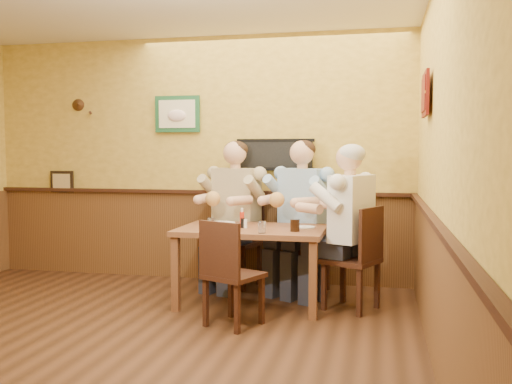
# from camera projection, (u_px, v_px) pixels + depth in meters

# --- Properties ---
(room) EXTENTS (5.02, 5.03, 2.81)m
(room) POSITION_uv_depth(u_px,v_px,m) (114.00, 125.00, 4.31)
(room) COLOR #311B0E
(room) RESTS_ON ground
(dining_table) EXTENTS (1.40, 0.90, 0.75)m
(dining_table) POSITION_uv_depth(u_px,v_px,m) (252.00, 237.00, 5.51)
(dining_table) COLOR brown
(dining_table) RESTS_ON ground
(chair_back_left) EXTENTS (0.57, 0.57, 1.01)m
(chair_back_left) POSITION_uv_depth(u_px,v_px,m) (236.00, 241.00, 6.27)
(chair_back_left) COLOR #381D12
(chair_back_left) RESTS_ON ground
(chair_back_right) EXTENTS (0.62, 0.62, 1.01)m
(chair_back_right) POSITION_uv_depth(u_px,v_px,m) (303.00, 244.00, 6.06)
(chair_back_right) COLOR #381D12
(chair_back_right) RESTS_ON ground
(chair_right_end) EXTENTS (0.60, 0.60, 0.98)m
(chair_right_end) POSITION_uv_depth(u_px,v_px,m) (351.00, 258.00, 5.34)
(chair_right_end) COLOR #381D12
(chair_right_end) RESTS_ON ground
(chair_near_side) EXTENTS (0.55, 0.55, 0.91)m
(chair_near_side) POSITION_uv_depth(u_px,v_px,m) (234.00, 273.00, 4.85)
(chair_near_side) COLOR #381D12
(chair_near_side) RESTS_ON ground
(diner_tan_shirt) EXTENTS (0.81, 0.81, 1.44)m
(diner_tan_shirt) POSITION_uv_depth(u_px,v_px,m) (236.00, 222.00, 6.26)
(diner_tan_shirt) COLOR tan
(diner_tan_shirt) RESTS_ON ground
(diner_blue_polo) EXTENTS (0.88, 0.88, 1.44)m
(diner_blue_polo) POSITION_uv_depth(u_px,v_px,m) (303.00, 224.00, 6.05)
(diner_blue_polo) COLOR #8AADCF
(diner_blue_polo) RESTS_ON ground
(diner_white_elder) EXTENTS (0.85, 0.85, 1.39)m
(diner_white_elder) POSITION_uv_depth(u_px,v_px,m) (351.00, 236.00, 5.33)
(diner_white_elder) COLOR white
(diner_white_elder) RESTS_ON ground
(water_glass_left) EXTENTS (0.09, 0.09, 0.11)m
(water_glass_left) POSITION_uv_depth(u_px,v_px,m) (211.00, 223.00, 5.39)
(water_glass_left) COLOR white
(water_glass_left) RESTS_ON dining_table
(water_glass_mid) EXTENTS (0.09, 0.09, 0.11)m
(water_glass_mid) POSITION_uv_depth(u_px,v_px,m) (262.00, 227.00, 5.13)
(water_glass_mid) COLOR white
(water_glass_mid) RESTS_ON dining_table
(cola_tumbler) EXTENTS (0.11, 0.11, 0.11)m
(cola_tumbler) POSITION_uv_depth(u_px,v_px,m) (295.00, 225.00, 5.24)
(cola_tumbler) COLOR black
(cola_tumbler) RESTS_ON dining_table
(hot_sauce_bottle) EXTENTS (0.05, 0.05, 0.17)m
(hot_sauce_bottle) POSITION_uv_depth(u_px,v_px,m) (242.00, 219.00, 5.49)
(hot_sauce_bottle) COLOR red
(hot_sauce_bottle) RESTS_ON dining_table
(salt_shaker) EXTENTS (0.05, 0.05, 0.09)m
(salt_shaker) POSITION_uv_depth(u_px,v_px,m) (245.00, 224.00, 5.48)
(salt_shaker) COLOR white
(salt_shaker) RESTS_ON dining_table
(pepper_shaker) EXTENTS (0.04, 0.04, 0.10)m
(pepper_shaker) POSITION_uv_depth(u_px,v_px,m) (243.00, 223.00, 5.48)
(pepper_shaker) COLOR black
(pepper_shaker) RESTS_ON dining_table
(plate_far_left) EXTENTS (0.33, 0.33, 0.02)m
(plate_far_left) POSITION_uv_depth(u_px,v_px,m) (222.00, 223.00, 5.80)
(plate_far_left) COLOR white
(plate_far_left) RESTS_ON dining_table
(plate_far_right) EXTENTS (0.26, 0.26, 0.01)m
(plate_far_right) POSITION_uv_depth(u_px,v_px,m) (304.00, 227.00, 5.49)
(plate_far_right) COLOR white
(plate_far_right) RESTS_ON dining_table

